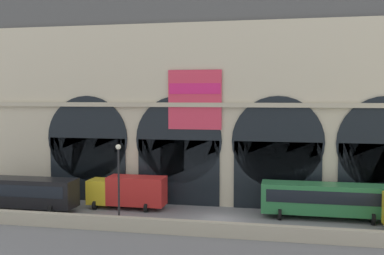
{
  "coord_description": "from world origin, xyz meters",
  "views": [
    {
      "loc": [
        5.31,
        -38.44,
        10.81
      ],
      "look_at": [
        -3.46,
        5.0,
        7.73
      ],
      "focal_mm": 42.37,
      "sensor_mm": 36.0,
      "label": 1
    }
  ],
  "objects_px": {
    "bus_mideast": "(325,199)",
    "bus_west": "(20,192)",
    "box_truck_midwest": "(128,191)",
    "street_lamp_quayside": "(119,174)"
  },
  "relations": [
    {
      "from": "box_truck_midwest",
      "to": "street_lamp_quayside",
      "type": "bearing_deg",
      "value": -77.06
    },
    {
      "from": "bus_west",
      "to": "bus_mideast",
      "type": "bearing_deg",
      "value": 5.53
    },
    {
      "from": "bus_west",
      "to": "bus_mideast",
      "type": "distance_m",
      "value": 28.09
    },
    {
      "from": "bus_west",
      "to": "box_truck_midwest",
      "type": "distance_m",
      "value": 10.11
    },
    {
      "from": "street_lamp_quayside",
      "to": "box_truck_midwest",
      "type": "bearing_deg",
      "value": 102.94
    },
    {
      "from": "bus_west",
      "to": "box_truck_midwest",
      "type": "relative_size",
      "value": 1.47
    },
    {
      "from": "box_truck_midwest",
      "to": "bus_mideast",
      "type": "xyz_separation_m",
      "value": [
        18.25,
        -0.13,
        0.08
      ]
    },
    {
      "from": "bus_mideast",
      "to": "bus_west",
      "type": "bearing_deg",
      "value": -174.47
    },
    {
      "from": "street_lamp_quayside",
      "to": "bus_west",
      "type": "bearing_deg",
      "value": 163.13
    },
    {
      "from": "bus_west",
      "to": "bus_mideast",
      "type": "relative_size",
      "value": 1.0
    }
  ]
}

